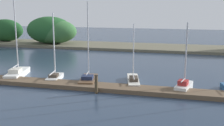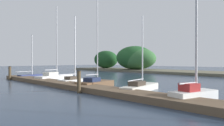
% 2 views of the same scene
% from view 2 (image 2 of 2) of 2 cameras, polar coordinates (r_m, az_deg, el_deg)
% --- Properties ---
extents(dock_pier, '(31.25, 1.80, 0.35)m').
position_cam_2_polar(dock_pier, '(14.45, -3.82, -6.97)').
color(dock_pier, brown).
rests_on(dock_pier, ground).
extents(far_shore, '(64.02, 8.00, 5.53)m').
position_cam_2_polar(far_shore, '(35.36, 24.27, 0.64)').
color(far_shore, '#66604C').
rests_on(far_shore, ground).
extents(sailboat_0, '(1.27, 3.34, 5.12)m').
position_cam_2_polar(sailboat_0, '(26.97, -20.60, -3.13)').
color(sailboat_0, navy).
rests_on(sailboat_0, ground).
extents(sailboat_1, '(2.23, 4.60, 7.87)m').
position_cam_2_polar(sailboat_1, '(23.39, -14.79, -3.48)').
color(sailboat_1, white).
rests_on(sailboat_1, ground).
extents(sailboat_2, '(1.51, 3.23, 6.10)m').
position_cam_2_polar(sailboat_2, '(19.70, -10.05, -4.34)').
color(sailboat_2, white).
rests_on(sailboat_2, ground).
extents(sailboat_3, '(1.83, 3.64, 7.08)m').
position_cam_2_polar(sailboat_3, '(17.01, -4.22, -5.22)').
color(sailboat_3, brown).
rests_on(sailboat_3, ground).
extents(sailboat_4, '(1.82, 4.39, 5.19)m').
position_cam_2_polar(sailboat_4, '(14.88, 7.76, -6.25)').
color(sailboat_4, silver).
rests_on(sailboat_4, ground).
extents(sailboat_5, '(1.49, 2.92, 5.43)m').
position_cam_2_polar(sailboat_5, '(11.56, 21.07, -7.55)').
color(sailboat_5, white).
rests_on(sailboat_5, ground).
extents(mooring_piling_0, '(0.32, 0.32, 1.48)m').
position_cam_2_polar(mooring_piling_0, '(26.13, -25.48, -2.39)').
color(mooring_piling_0, '#4C3D28').
rests_on(mooring_piling_0, ground).
extents(mooring_piling_1, '(0.28, 0.28, 1.46)m').
position_cam_2_polar(mooring_piling_1, '(14.06, -8.77, -4.90)').
color(mooring_piling_1, '#4C3D28').
rests_on(mooring_piling_1, ground).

